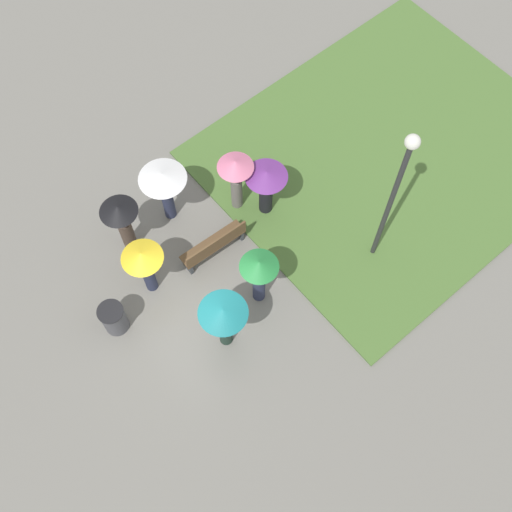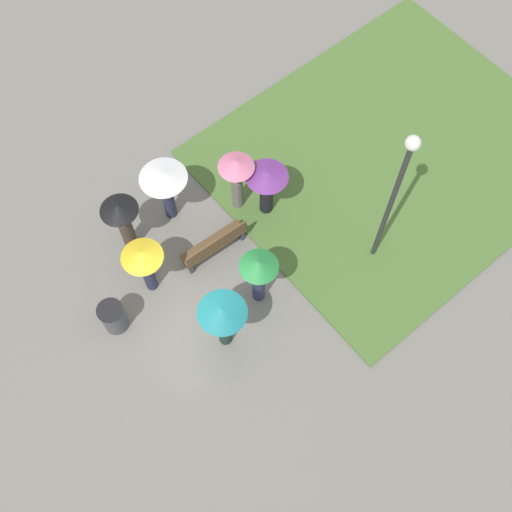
# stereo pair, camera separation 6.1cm
# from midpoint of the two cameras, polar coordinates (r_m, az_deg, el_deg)

# --- Properties ---
(ground_plane) EXTENTS (90.00, 90.00, 0.00)m
(ground_plane) POSITION_cam_midpoint_polar(r_m,az_deg,el_deg) (15.78, -5.13, -5.24)
(ground_plane) COLOR slate
(lawn_patch_near) EXTENTS (9.32, 7.93, 0.06)m
(lawn_patch_near) POSITION_cam_midpoint_polar(r_m,az_deg,el_deg) (18.31, 11.80, 8.88)
(lawn_patch_near) COLOR #4C7033
(lawn_patch_near) RESTS_ON ground_plane
(park_bench) EXTENTS (1.79, 0.51, 0.90)m
(park_bench) POSITION_cam_midpoint_polar(r_m,az_deg,el_deg) (16.00, -3.83, 0.96)
(park_bench) COLOR brown
(park_bench) RESTS_ON ground_plane
(lamp_post) EXTENTS (0.32, 0.32, 4.87)m
(lamp_post) POSITION_cam_midpoint_polar(r_m,az_deg,el_deg) (14.02, 12.21, 5.96)
(lamp_post) COLOR #2D2D30
(lamp_post) RESTS_ON ground_plane
(trash_bin) EXTENTS (0.63, 0.63, 0.93)m
(trash_bin) POSITION_cam_midpoint_polar(r_m,az_deg,el_deg) (15.56, -12.63, -5.43)
(trash_bin) COLOR #4C4C51
(trash_bin) RESTS_ON ground_plane
(crowd_person_purple) EXTENTS (1.07, 1.07, 1.76)m
(crowd_person_purple) POSITION_cam_midpoint_polar(r_m,az_deg,el_deg) (15.95, 0.80, 6.47)
(crowd_person_purple) COLOR black
(crowd_person_purple) RESTS_ON ground_plane
(crowd_person_white) EXTENTS (1.19, 1.19, 1.91)m
(crowd_person_white) POSITION_cam_midpoint_polar(r_m,az_deg,el_deg) (15.84, -8.30, 6.38)
(crowd_person_white) COLOR #282D47
(crowd_person_white) RESTS_ON ground_plane
(crowd_person_teal) EXTENTS (1.12, 1.12, 1.95)m
(crowd_person_teal) POSITION_cam_midpoint_polar(r_m,az_deg,el_deg) (14.16, -3.01, -5.50)
(crowd_person_teal) COLOR #1E3328
(crowd_person_teal) RESTS_ON ground_plane
(crowd_person_black) EXTENTS (0.93, 0.93, 1.92)m
(crowd_person_black) POSITION_cam_midpoint_polar(r_m,az_deg,el_deg) (15.71, -11.93, 3.17)
(crowd_person_black) COLOR #47382D
(crowd_person_black) RESTS_ON ground_plane
(crowd_person_green) EXTENTS (0.91, 0.91, 1.90)m
(crowd_person_green) POSITION_cam_midpoint_polar(r_m,az_deg,el_deg) (14.68, 0.16, -1.50)
(crowd_person_green) COLOR #282D47
(crowd_person_green) RESTS_ON ground_plane
(crowd_person_yellow) EXTENTS (0.99, 0.99, 1.83)m
(crowd_person_yellow) POSITION_cam_midpoint_polar(r_m,az_deg,el_deg) (14.99, -10.05, -0.54)
(crowd_person_yellow) COLOR #282D47
(crowd_person_yellow) RESTS_ON ground_plane
(crowd_person_pink) EXTENTS (0.91, 0.91, 2.01)m
(crowd_person_pink) POSITION_cam_midpoint_polar(r_m,az_deg,el_deg) (15.88, -1.92, 7.22)
(crowd_person_pink) COLOR slate
(crowd_person_pink) RESTS_ON ground_plane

